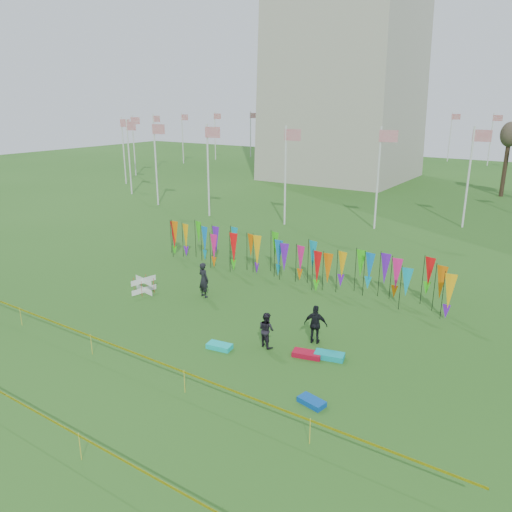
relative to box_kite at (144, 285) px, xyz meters
The scene contains 13 objects.
ground 6.17m from the box_kite, 33.82° to the right, with size 160.00×160.00×0.00m, color #235217.
flagpole_ring 45.59m from the box_kite, 101.27° to the left, with size 57.40×56.16×8.00m.
banner_row 8.15m from the box_kite, 48.12° to the left, with size 18.64×0.64×2.36m.
caution_tape_near 7.77m from the box_kite, 50.91° to the right, with size 26.00×0.02×0.90m.
caution_tape_far 11.40m from the box_kite, 64.57° to the right, with size 26.00×0.02×0.90m.
box_kite is the anchor object (origin of this frame).
person_left 3.36m from the box_kite, 24.57° to the left, with size 0.68×0.50×1.87m, color black.
person_mid 8.88m from the box_kite, ahead, with size 0.74×0.46×1.52m, color black.
person_right 10.31m from the box_kite, ahead, with size 1.00×0.57×1.70m, color black.
kite_bag_turquoise 7.75m from the box_kite, 20.76° to the right, with size 1.04×0.52×0.21m, color #0DCDC3.
kite_bag_blue 12.99m from the box_kite, 18.71° to the right, with size 0.93×0.49×0.20m, color #0A4AA9.
kite_bag_red 10.68m from the box_kite, ahead, with size 1.16×0.53×0.21m, color #AD0B25.
kite_bag_teal 11.44m from the box_kite, ahead, with size 1.18×0.56×0.22m, color #0BA3A5.
Camera 1 is at (13.78, -14.01, 9.90)m, focal length 35.00 mm.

